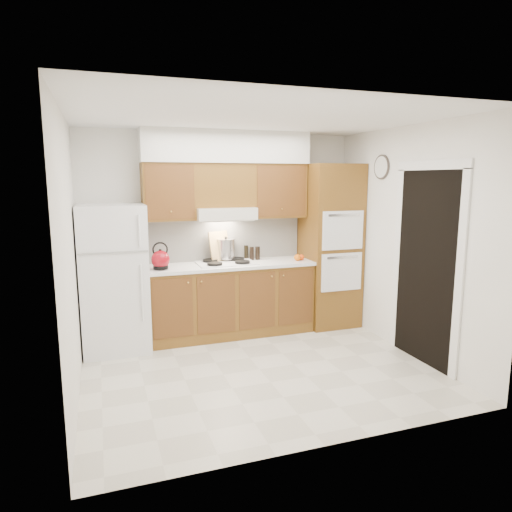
{
  "coord_description": "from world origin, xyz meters",
  "views": [
    {
      "loc": [
        -1.54,
        -4.33,
        2.01
      ],
      "look_at": [
        0.12,
        0.45,
        1.15
      ],
      "focal_mm": 32.0,
      "sensor_mm": 36.0,
      "label": 1
    }
  ],
  "objects": [
    {
      "name": "upper_cab_over_hood",
      "position": [
        -0.02,
        1.33,
        1.92
      ],
      "size": [
        0.75,
        0.33,
        0.55
      ],
      "primitive_type": "cube",
      "color": "brown",
      "rests_on": "range_hood"
    },
    {
      "name": "base_cabinets",
      "position": [
        0.02,
        1.2,
        0.45
      ],
      "size": [
        2.11,
        0.6,
        0.9
      ],
      "primitive_type": "cube",
      "color": "brown",
      "rests_on": "floor"
    },
    {
      "name": "condiment_b",
      "position": [
        0.37,
        1.34,
        1.03
      ],
      "size": [
        0.06,
        0.06,
        0.17
      ],
      "primitive_type": "cylinder",
      "rotation": [
        0.0,
        0.0,
        0.19
      ],
      "color": "black",
      "rests_on": "countertop"
    },
    {
      "name": "ceiling",
      "position": [
        0.0,
        0.0,
        2.6
      ],
      "size": [
        3.6,
        3.6,
        0.0
      ],
      "primitive_type": "plane",
      "color": "white",
      "rests_on": "wall_back"
    },
    {
      "name": "countertop",
      "position": [
        0.03,
        1.19,
        0.92
      ],
      "size": [
        2.13,
        0.62,
        0.04
      ],
      "primitive_type": "cube",
      "color": "white",
      "rests_on": "base_cabinets"
    },
    {
      "name": "oven_cabinet",
      "position": [
        1.44,
        1.18,
        1.1
      ],
      "size": [
        0.7,
        0.65,
        2.2
      ],
      "primitive_type": "cube",
      "color": "brown",
      "rests_on": "floor"
    },
    {
      "name": "range_hood",
      "position": [
        -0.02,
        1.27,
        1.57
      ],
      "size": [
        0.75,
        0.45,
        0.15
      ],
      "primitive_type": "cube",
      "color": "silver",
      "rests_on": "wall_back"
    },
    {
      "name": "stock_pot",
      "position": [
        0.02,
        1.39,
        1.1
      ],
      "size": [
        0.27,
        0.27,
        0.25
      ],
      "primitive_type": "cylinder",
      "rotation": [
        0.0,
        0.0,
        0.13
      ],
      "color": "#ABABAF",
      "rests_on": "cooktop"
    },
    {
      "name": "soffit",
      "position": [
        0.03,
        1.32,
        2.4
      ],
      "size": [
        2.13,
        0.36,
        0.4
      ],
      "primitive_type": "cube",
      "color": "silver",
      "rests_on": "wall_back"
    },
    {
      "name": "wall_right",
      "position": [
        1.8,
        0.0,
        1.3
      ],
      "size": [
        0.02,
        3.0,
        2.6
      ],
      "primitive_type": "cube",
      "color": "white",
      "rests_on": "floor"
    },
    {
      "name": "condiment_c",
      "position": [
        0.45,
        1.34,
        1.03
      ],
      "size": [
        0.08,
        0.08,
        0.18
      ],
      "primitive_type": "cylinder",
      "rotation": [
        0.0,
        0.0,
        -0.36
      ],
      "color": "black",
      "rests_on": "countertop"
    },
    {
      "name": "cutting_board",
      "position": [
        -0.07,
        1.38,
        1.14
      ],
      "size": [
        0.31,
        0.21,
        0.39
      ],
      "primitive_type": "cube",
      "rotation": [
        -0.21,
        0.0,
        0.4
      ],
      "color": "tan",
      "rests_on": "countertop"
    },
    {
      "name": "cooktop",
      "position": [
        -0.02,
        1.21,
        0.95
      ],
      "size": [
        0.74,
        0.5,
        0.01
      ],
      "primitive_type": "cube",
      "color": "white",
      "rests_on": "countertop"
    },
    {
      "name": "orange_near",
      "position": [
        0.98,
        1.11,
        0.98
      ],
      "size": [
        0.09,
        0.09,
        0.08
      ],
      "primitive_type": "sphere",
      "rotation": [
        0.0,
        0.0,
        0.2
      ],
      "color": "#FF550D",
      "rests_on": "countertop"
    },
    {
      "name": "kettle",
      "position": [
        -0.87,
        1.08,
        1.06
      ],
      "size": [
        0.29,
        0.29,
        0.22
      ],
      "primitive_type": "sphere",
      "rotation": [
        0.0,
        0.0,
        0.42
      ],
      "color": "maroon",
      "rests_on": "countertop"
    },
    {
      "name": "backsplash",
      "position": [
        0.02,
        1.49,
        1.22
      ],
      "size": [
        2.11,
        0.03,
        0.56
      ],
      "primitive_type": "cube",
      "color": "white",
      "rests_on": "countertop"
    },
    {
      "name": "orange_far",
      "position": [
        0.91,
        1.08,
        0.98
      ],
      "size": [
        0.1,
        0.1,
        0.09
      ],
      "primitive_type": "sphere",
      "rotation": [
        0.0,
        0.0,
        0.08
      ],
      "color": "orange",
      "rests_on": "countertop"
    },
    {
      "name": "condiment_a",
      "position": [
        0.31,
        1.43,
        1.03
      ],
      "size": [
        0.06,
        0.06,
        0.18
      ],
      "primitive_type": "cylinder",
      "rotation": [
        0.0,
        0.0,
        0.07
      ],
      "color": "black",
      "rests_on": "countertop"
    },
    {
      "name": "upper_cab_left",
      "position": [
        -0.71,
        1.33,
        1.85
      ],
      "size": [
        0.63,
        0.33,
        0.7
      ],
      "primitive_type": "cube",
      "color": "brown",
      "rests_on": "wall_back"
    },
    {
      "name": "wall_clock",
      "position": [
        1.79,
        0.55,
        2.15
      ],
      "size": [
        0.02,
        0.3,
        0.3
      ],
      "primitive_type": "cylinder",
      "rotation": [
        0.0,
        1.57,
        0.0
      ],
      "color": "#3F3833",
      "rests_on": "wall_right"
    },
    {
      "name": "doorway",
      "position": [
        1.79,
        -0.35,
        1.05
      ],
      "size": [
        0.02,
        0.9,
        2.1
      ],
      "primitive_type": "cube",
      "color": "black",
      "rests_on": "floor"
    },
    {
      "name": "fridge",
      "position": [
        -1.41,
        1.14,
        0.86
      ],
      "size": [
        0.75,
        0.72,
        1.72
      ],
      "primitive_type": "cube",
      "color": "white",
      "rests_on": "floor"
    },
    {
      "name": "wall_left",
      "position": [
        -1.8,
        0.0,
        1.3
      ],
      "size": [
        0.02,
        3.0,
        2.6
      ],
      "primitive_type": "cube",
      "color": "white",
      "rests_on": "floor"
    },
    {
      "name": "wall_back",
      "position": [
        0.0,
        1.5,
        1.3
      ],
      "size": [
        3.6,
        0.02,
        2.6
      ],
      "primitive_type": "cube",
      "color": "white",
      "rests_on": "floor"
    },
    {
      "name": "floor",
      "position": [
        0.0,
        0.0,
        0.0
      ],
      "size": [
        3.6,
        3.6,
        0.0
      ],
      "primitive_type": "plane",
      "color": "beige",
      "rests_on": "ground"
    },
    {
      "name": "upper_cab_right",
      "position": [
        0.72,
        1.33,
        1.85
      ],
      "size": [
        0.73,
        0.33,
        0.7
      ],
      "primitive_type": "cube",
      "color": "brown",
      "rests_on": "wall_back"
    }
  ]
}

